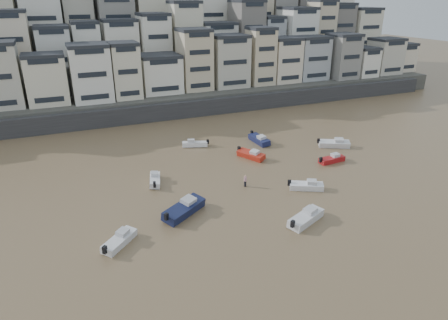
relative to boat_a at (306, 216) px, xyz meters
name	(u,v)px	position (x,y,z in m)	size (l,w,h in m)	color
harbor_wall	(165,111)	(-3.95, 47.33, 0.95)	(140.00, 3.00, 3.50)	#38383A
hillside	(143,38)	(0.78, 87.17, 12.21)	(141.04, 66.00, 50.00)	#4C4C47
boat_a	(306,216)	(0.00, 0.00, 0.00)	(5.85, 1.91, 1.59)	silver
boat_b	(307,185)	(4.92, 7.21, -0.12)	(4.96, 1.62, 1.35)	silver
boat_c	(184,208)	(-12.53, 7.25, 0.12)	(6.73, 2.20, 1.84)	#131A3D
boat_d	(332,158)	(14.04, 13.74, -0.14)	(4.83, 1.58, 1.32)	maroon
boat_e	(251,154)	(2.95, 20.22, -0.08)	(5.29, 1.73, 1.44)	#A42214
boat_f	(155,179)	(-13.67, 17.20, -0.15)	(4.78, 1.56, 1.30)	white
boat_g	(334,143)	(18.62, 19.18, -0.01)	(5.79, 1.89, 1.58)	silver
boat_h	(195,143)	(-3.64, 28.94, -0.14)	(4.79, 1.57, 1.31)	silver
boat_i	(259,139)	(7.59, 26.23, -0.01)	(5.78, 1.89, 1.58)	#151B44
boat_j	(119,239)	(-20.78, 3.87, -0.11)	(5.01, 1.64, 1.37)	silver
person_pink	(245,181)	(-2.42, 11.25, 0.07)	(0.44, 0.44, 1.74)	#BA8390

